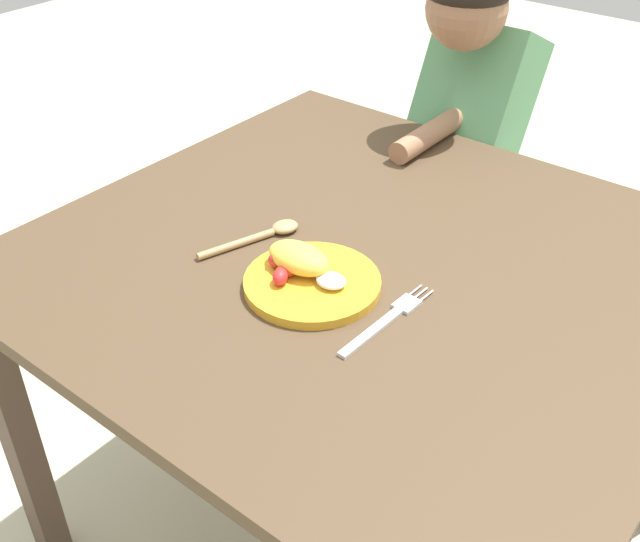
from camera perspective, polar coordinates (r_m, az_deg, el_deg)
ground_plane at (r=1.75m, az=2.73°, el=-19.05°), size 8.00×8.00×0.00m
dining_table at (r=1.29m, az=3.50°, el=-2.31°), size 1.05×0.99×0.73m
plate at (r=1.16m, az=-0.94°, el=-0.33°), size 0.21×0.21×0.06m
fork at (r=1.10m, az=5.05°, el=-3.66°), size 0.03×0.21×0.01m
spoon at (r=1.28m, az=-4.17°, el=2.78°), size 0.08×0.19×0.02m
person at (r=1.84m, az=10.95°, el=6.70°), size 0.21×0.44×1.06m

